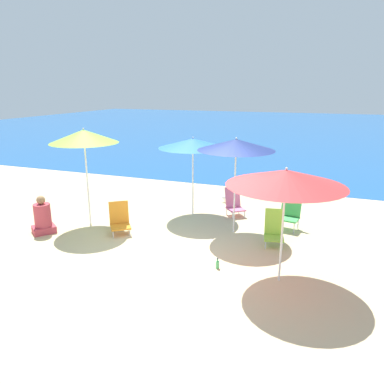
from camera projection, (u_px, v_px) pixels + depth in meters
name	position (u px, v px, depth m)	size (l,w,h in m)	color
ground_plane	(179.00, 258.00, 7.37)	(60.00, 60.00, 0.00)	#D1BA89
sea_water	(300.00, 129.00, 30.52)	(60.00, 40.00, 0.01)	#1E5699
beach_umbrella_blue	(193.00, 143.00, 9.43)	(1.76, 1.76, 2.05)	white
beach_umbrella_navy	(236.00, 145.00, 8.17)	(1.71, 1.71, 2.21)	white
beach_umbrella_lime	(84.00, 136.00, 8.66)	(1.60, 1.60, 2.35)	white
beach_umbrella_red	(286.00, 178.00, 6.04)	(1.96, 1.96, 2.02)	white
beach_chair_green	(290.00, 211.00, 8.84)	(0.54, 0.56, 0.83)	silver
beach_chair_pink	(234.00, 202.00, 9.81)	(0.64, 0.65, 0.73)	silver
beach_chair_lime	(274.00, 229.00, 7.95)	(0.48, 0.53, 0.76)	silver
beach_chair_orange	(120.00, 219.00, 8.60)	(0.65, 0.66, 0.72)	silver
person_seated_near	(43.00, 218.00, 8.59)	(0.62, 0.64, 0.89)	#BF3F4C
water_bottle	(217.00, 264.00, 6.95)	(0.07, 0.07, 0.20)	#4CB266
seagull	(226.00, 198.00, 10.92)	(0.27, 0.11, 0.23)	gold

